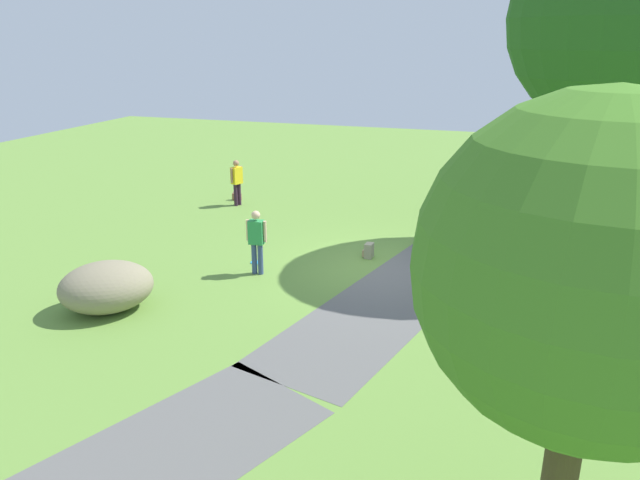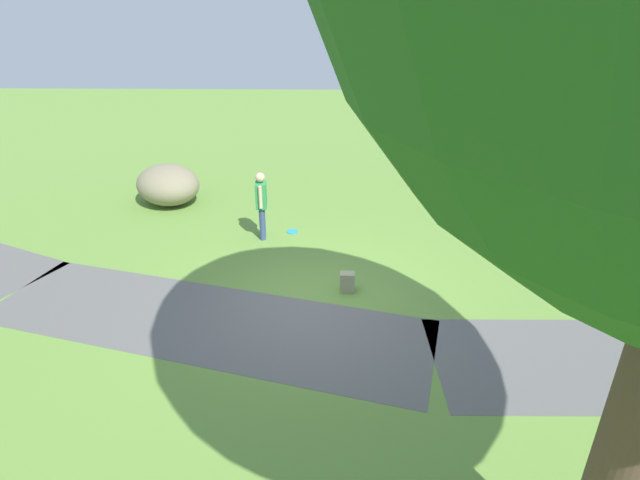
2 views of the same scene
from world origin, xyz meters
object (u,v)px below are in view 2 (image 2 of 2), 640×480
at_px(woman_with_handbag, 471,163).
at_px(frisbee_on_grass, 292,232).
at_px(backpack_by_boulder, 184,190).
at_px(man_near_boulder, 261,201).
at_px(spare_backpack_on_lawn, 347,282).
at_px(handbag_on_grass, 486,185).
at_px(lawn_boulder, 168,184).

height_order(woman_with_handbag, frisbee_on_grass, woman_with_handbag).
bearing_deg(frisbee_on_grass, backpack_by_boulder, -36.00).
bearing_deg(man_near_boulder, woman_with_handbag, -150.24).
relative_size(backpack_by_boulder, spare_backpack_on_lawn, 1.00).
bearing_deg(frisbee_on_grass, man_near_boulder, 28.01).
relative_size(man_near_boulder, handbag_on_grass, 5.00).
bearing_deg(lawn_boulder, spare_backpack_on_lawn, 136.48).
height_order(lawn_boulder, spare_backpack_on_lawn, lawn_boulder).
xyz_separation_m(woman_with_handbag, frisbee_on_grass, (4.92, 2.84, -0.90)).
bearing_deg(woman_with_handbag, lawn_boulder, 6.52).
bearing_deg(handbag_on_grass, spare_backpack_on_lawn, 54.03).
xyz_separation_m(lawn_boulder, spare_backpack_on_lawn, (-4.82, 4.58, -0.34)).
bearing_deg(lawn_boulder, frisbee_on_grass, 152.15).
distance_m(handbag_on_grass, backpack_by_boulder, 8.86).
relative_size(woman_with_handbag, handbag_on_grass, 4.88).
bearing_deg(man_near_boulder, handbag_on_grass, -150.40).
xyz_separation_m(lawn_boulder, woman_with_handbag, (-8.46, -0.97, 0.38)).
bearing_deg(man_near_boulder, backpack_by_boulder, -46.29).
distance_m(man_near_boulder, spare_backpack_on_lawn, 3.14).
relative_size(woman_with_handbag, spare_backpack_on_lawn, 3.96).
relative_size(lawn_boulder, woman_with_handbag, 1.60).
bearing_deg(lawn_boulder, man_near_boulder, 142.27).
bearing_deg(frisbee_on_grass, handbag_on_grass, -150.21).
bearing_deg(frisbee_on_grass, woman_with_handbag, -150.00).
xyz_separation_m(spare_backpack_on_lawn, frisbee_on_grass, (1.27, -2.70, -0.18)).
relative_size(lawn_boulder, man_near_boulder, 1.57).
relative_size(backpack_by_boulder, frisbee_on_grass, 1.50).
relative_size(handbag_on_grass, backpack_by_boulder, 0.81).
relative_size(woman_with_handbag, frisbee_on_grass, 5.94).
bearing_deg(handbag_on_grass, lawn_boulder, 8.12).
relative_size(man_near_boulder, spare_backpack_on_lawn, 4.05).
distance_m(man_near_boulder, backpack_by_boulder, 3.87).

